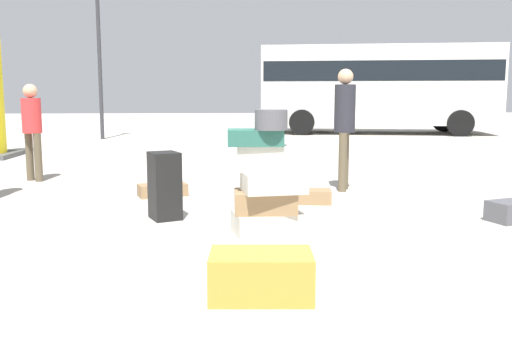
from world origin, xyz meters
name	(u,v)px	position (x,y,z in m)	size (l,w,h in m)	color
ground_plane	(290,242)	(0.00, 0.00, 0.00)	(80.00, 80.00, 0.00)	#ADA89E
suitcase_tower	(266,182)	(-0.19, 0.36, 0.51)	(0.77, 0.60, 1.23)	beige
suitcase_brown_foreground_far	(163,190)	(-1.42, 2.48, 0.08)	(0.64, 0.32, 0.17)	olive
suitcase_black_behind_tower	(165,186)	(-1.25, 1.07, 0.37)	(0.30, 0.35, 0.75)	black
suitcase_tan_right_side	(261,275)	(-0.39, -1.38, 0.16)	(0.69, 0.42, 0.31)	#B28C33
suitcase_brown_left_side	(300,196)	(0.39, 1.86, 0.09)	(0.78, 0.32, 0.17)	olive
person_bearded_onlooker	(345,119)	(1.16, 2.76, 1.04)	(0.30, 0.33, 1.74)	brown
person_tourist_with_camera	(32,124)	(-3.61, 4.00, 0.92)	(0.30, 0.30, 1.55)	brown
parked_bus	(377,83)	(5.27, 14.81, 1.83)	(8.66, 4.06, 3.15)	silver
lamp_post	(98,24)	(-4.31, 12.75, 3.61)	(0.36, 0.36, 5.45)	#333338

